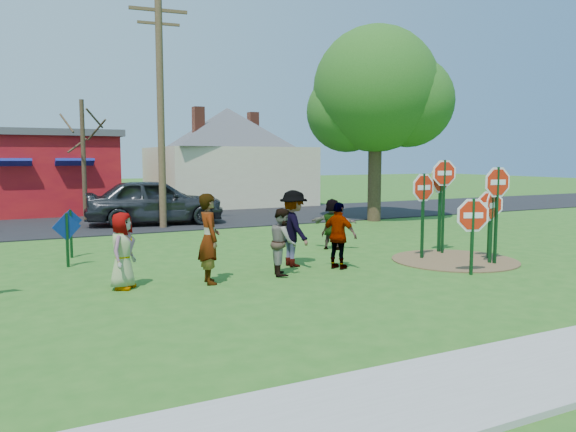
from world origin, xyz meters
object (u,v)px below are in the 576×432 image
object	(u,v)px
stop_sign_c	(497,193)
person_b	(209,239)
stop_sign_a	(473,220)
leafy_tree	(378,96)
suv	(155,201)
stop_sign_b	(444,182)
person_a	(122,251)
utility_pole	(161,107)
stop_sign_d	(440,185)

from	to	relation	value
stop_sign_c	person_b	world-z (taller)	stop_sign_c
stop_sign_a	leafy_tree	xyz separation A→B (m)	(4.55, 9.93, 3.91)
suv	stop_sign_c	bearing A→B (deg)	-147.03
stop_sign_b	suv	xyz separation A→B (m)	(-5.44, 10.24, -1.04)
suv	stop_sign_a	bearing A→B (deg)	-153.90
person_a	leafy_tree	world-z (taller)	leafy_tree
person_b	utility_pole	xyz separation A→B (m)	(1.48, 9.60, 3.53)
stop_sign_c	stop_sign_d	distance (m)	1.98
stop_sign_b	suv	world-z (taller)	stop_sign_b
stop_sign_d	leafy_tree	bearing A→B (deg)	53.40
stop_sign_b	person_a	xyz separation A→B (m)	(-8.65, -0.23, -1.20)
stop_sign_a	person_b	size ratio (longest dim) A/B	0.99
stop_sign_c	leafy_tree	size ratio (longest dim) A/B	0.32
stop_sign_b	utility_pole	size ratio (longest dim) A/B	0.32
stop_sign_a	stop_sign_b	xyz separation A→B (m)	(1.34, 2.42, 0.74)
stop_sign_a	stop_sign_b	size ratio (longest dim) A/B	0.69
stop_sign_b	utility_pole	bearing A→B (deg)	131.32
person_b	suv	bearing A→B (deg)	-2.29
stop_sign_c	utility_pole	world-z (taller)	utility_pole
person_a	suv	bearing A→B (deg)	16.94
utility_pole	leafy_tree	world-z (taller)	utility_pole
stop_sign_a	stop_sign_b	bearing A→B (deg)	81.28
stop_sign_b	stop_sign_d	xyz separation A→B (m)	(0.08, 0.22, -0.09)
leafy_tree	suv	bearing A→B (deg)	162.46
stop_sign_a	stop_sign_b	world-z (taller)	stop_sign_b
leafy_tree	stop_sign_b	bearing A→B (deg)	-113.14
stop_sign_c	leafy_tree	distance (m)	10.33
stop_sign_a	person_b	distance (m)	5.89
stop_sign_a	stop_sign_c	xyz separation A→B (m)	(1.45, 0.66, 0.55)
stop_sign_c	suv	bearing A→B (deg)	120.86
stop_sign_c	stop_sign_d	xyz separation A→B (m)	(-0.03, 1.98, 0.10)
stop_sign_b	person_a	size ratio (longest dim) A/B	1.74
stop_sign_c	suv	distance (m)	13.25
person_a	utility_pole	distance (m)	10.49
utility_pole	stop_sign_c	bearing A→B (deg)	-62.80
stop_sign_a	suv	world-z (taller)	stop_sign_a
person_a	leafy_tree	xyz separation A→B (m)	(11.85, 7.73, 4.38)
stop_sign_c	stop_sign_d	bearing A→B (deg)	96.98
suv	utility_pole	xyz separation A→B (m)	(-0.00, -1.19, 3.54)
suv	utility_pole	distance (m)	3.74
person_a	stop_sign_d	bearing A→B (deg)	-53.07
stop_sign_a	person_a	distance (m)	7.65
stop_sign_d	stop_sign_a	bearing A→B (deg)	-131.50
stop_sign_c	person_b	size ratio (longest dim) A/B	1.34
stop_sign_d	person_b	distance (m)	7.10
suv	leafy_tree	distance (m)	10.00
stop_sign_d	utility_pole	world-z (taller)	utility_pole
person_b	leafy_tree	bearing A→B (deg)	-46.00
stop_sign_a	utility_pole	distance (m)	12.61
utility_pole	leafy_tree	size ratio (longest dim) A/B	1.06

